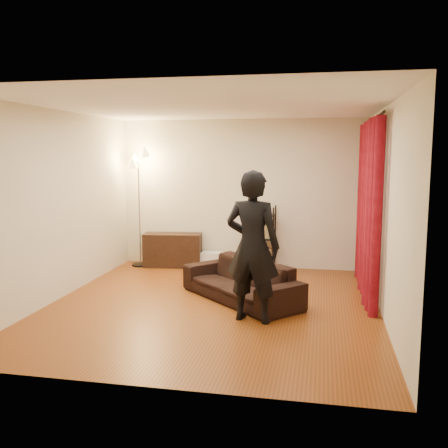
% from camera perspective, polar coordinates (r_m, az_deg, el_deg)
% --- Properties ---
extents(floor, '(5.00, 5.00, 0.00)m').
position_cam_1_polar(floor, '(7.00, -1.30, -9.27)').
color(floor, brown).
rests_on(floor, ground).
extents(ceiling, '(5.00, 5.00, 0.00)m').
position_cam_1_polar(ceiling, '(6.71, -1.37, 13.32)').
color(ceiling, white).
rests_on(ceiling, ground).
extents(wall_back, '(5.00, 0.00, 5.00)m').
position_cam_1_polar(wall_back, '(9.17, 2.07, 3.46)').
color(wall_back, beige).
rests_on(wall_back, ground).
extents(wall_front, '(5.00, 0.00, 5.00)m').
position_cam_1_polar(wall_front, '(4.34, -8.53, -1.77)').
color(wall_front, beige).
rests_on(wall_front, ground).
extents(wall_left, '(0.00, 5.00, 5.00)m').
position_cam_1_polar(wall_left, '(7.54, -18.29, 2.06)').
color(wall_left, beige).
rests_on(wall_left, ground).
extents(wall_right, '(0.00, 5.00, 5.00)m').
position_cam_1_polar(wall_right, '(6.61, 18.08, 1.28)').
color(wall_right, beige).
rests_on(wall_right, ground).
extents(curtain_rod, '(0.04, 2.65, 0.04)m').
position_cam_1_polar(curtain_rod, '(7.69, 16.73, 11.42)').
color(curtain_rod, black).
rests_on(curtain_rod, wall_right).
extents(curtain, '(0.22, 2.65, 2.55)m').
position_cam_1_polar(curtain, '(7.72, 16.20, 1.72)').
color(curtain, maroon).
rests_on(curtain, ground).
extents(sofa, '(1.94, 1.89, 0.57)m').
position_cam_1_polar(sofa, '(7.17, 1.94, -6.50)').
color(sofa, black).
rests_on(sofa, ground).
extents(person, '(0.76, 0.58, 1.89)m').
position_cam_1_polar(person, '(6.17, 3.28, -2.59)').
color(person, black).
rests_on(person, ground).
extents(media_cabinet, '(1.10, 0.51, 0.62)m').
position_cam_1_polar(media_cabinet, '(9.33, -5.88, -2.96)').
color(media_cabinet, black).
rests_on(media_cabinet, ground).
extents(storage_boxes, '(0.35, 0.29, 0.28)m').
position_cam_1_polar(storage_boxes, '(9.26, -1.51, -4.07)').
color(storage_boxes, silver).
rests_on(storage_boxes, ground).
extents(wire_shelf, '(0.62, 0.53, 1.16)m').
position_cam_1_polar(wire_shelf, '(8.99, 4.09, -1.61)').
color(wire_shelf, black).
rests_on(wire_shelf, ground).
extents(floor_lamp, '(0.47, 0.47, 2.14)m').
position_cam_1_polar(floor_lamp, '(9.34, -9.67, 1.70)').
color(floor_lamp, silver).
rests_on(floor_lamp, ground).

